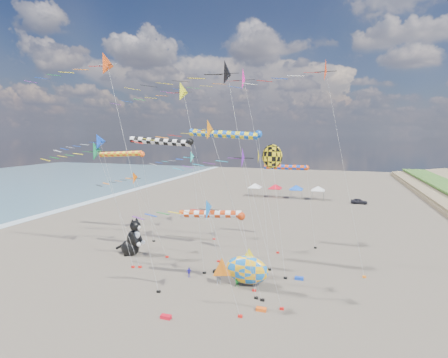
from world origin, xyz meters
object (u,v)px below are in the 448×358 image
at_px(person_adult, 219,277).
at_px(parked_car, 359,201).
at_px(child_blue, 189,272).
at_px(fish_inflatable, 246,270).
at_px(cat_inflatable, 132,236).
at_px(child_green, 237,282).

distance_m(person_adult, parked_car, 51.26).
bearing_deg(child_blue, fish_inflatable, -42.63).
relative_size(cat_inflatable, parked_car, 1.40).
bearing_deg(parked_car, person_adult, 163.84).
relative_size(child_green, child_blue, 1.03).
xyz_separation_m(child_green, parked_car, (14.32, 48.69, 0.03)).
xyz_separation_m(fish_inflatable, child_blue, (-6.42, 0.23, -1.17)).
relative_size(fish_inflatable, child_blue, 5.47).
distance_m(cat_inflatable, child_blue, 10.72).
bearing_deg(parked_car, child_blue, 159.79).
bearing_deg(fish_inflatable, child_green, -144.67).
bearing_deg(parked_car, fish_inflatable, 166.69).
height_order(child_green, parked_car, parked_car).
relative_size(child_blue, parked_car, 0.31).
bearing_deg(parked_car, child_green, 166.00).
bearing_deg(child_green, cat_inflatable, 160.55).
distance_m(fish_inflatable, person_adult, 2.97).
height_order(person_adult, child_green, person_adult).
bearing_deg(child_blue, child_green, -48.59).
relative_size(person_adult, child_blue, 1.45).
xyz_separation_m(person_adult, child_green, (1.99, -0.09, -0.22)).
distance_m(child_green, child_blue, 5.68).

